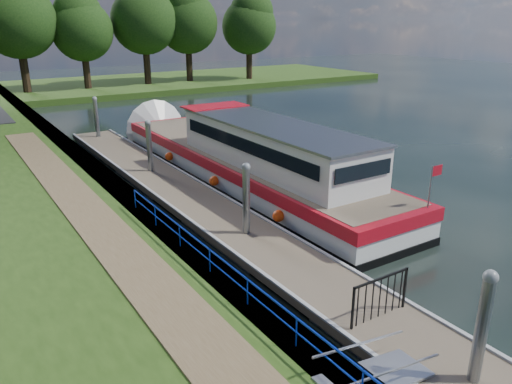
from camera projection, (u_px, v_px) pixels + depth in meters
ground at (450, 381)px, 10.93m from camera, size 160.00×160.00×0.00m
bank_edge at (117, 194)px, 21.42m from camera, size 1.10×90.00×0.78m
far_bank at (138, 84)px, 58.27m from camera, size 60.00×18.00×0.60m
footpath at (129, 258)px, 14.78m from camera, size 1.60×40.00×0.05m
blue_fence at (270, 304)px, 11.48m from camera, size 0.04×18.04×0.72m
pontoon at (191, 201)px, 21.20m from camera, size 2.50×30.00×0.56m
mooring_piles at (190, 177)px, 20.84m from camera, size 0.30×27.30×3.55m
gangway at (375, 376)px, 10.18m from camera, size 2.58×1.00×0.92m
gate_panel at (380, 292)px, 12.30m from camera, size 1.85×0.05×1.15m
barge at (238, 158)px, 24.39m from camera, size 4.36×21.15×4.78m
horizon_trees at (3, 14)px, 46.16m from camera, size 54.38×10.03×12.87m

